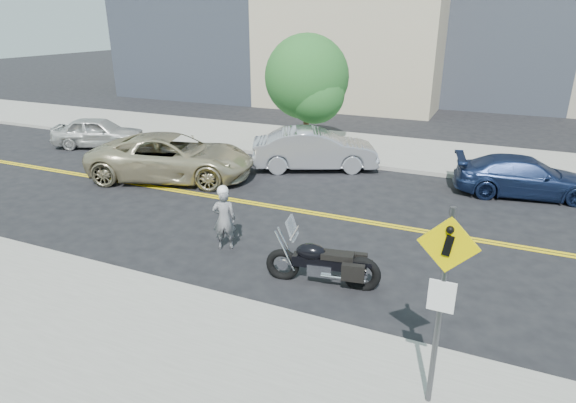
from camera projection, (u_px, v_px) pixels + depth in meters
The scene contains 11 objects.
ground_plane at pixel (313, 213), 13.97m from camera, with size 120.00×120.00×0.00m, color black.
sidewalk_near at pixel (142, 375), 7.54m from camera, with size 60.00×5.00×0.15m, color #9E9B91.
sidewalk_far at pixel (377, 150), 20.35m from camera, with size 60.00×5.00×0.15m, color #9E9B91.
pedestrian_sign at pixel (442, 292), 6.29m from camera, with size 0.78×0.08×3.00m.
motorcyclist at pixel (224, 217), 11.58m from camera, with size 0.66×0.58×1.63m.
motorcycle at pixel (323, 253), 10.03m from camera, with size 2.37×0.72×1.44m, color black, non-canonical shape.
suv at pixel (172, 157), 16.72m from camera, with size 2.59×5.62×1.56m, color tan.
parked_car_white at pixel (98, 132), 20.93m from camera, with size 1.54×3.83×1.30m, color beige.
parked_car_silver at pixel (315, 149), 17.81m from camera, with size 1.60×4.58×1.51m, color #AEB0B6.
parked_car_blue at pixel (525, 177), 15.19m from camera, with size 1.73×4.26×1.24m, color navy.
tree_far_a at pixel (307, 77), 19.88m from camera, with size 3.49×3.49×4.77m.
Camera 1 is at (4.56, -12.12, 5.32)m, focal length 30.00 mm.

